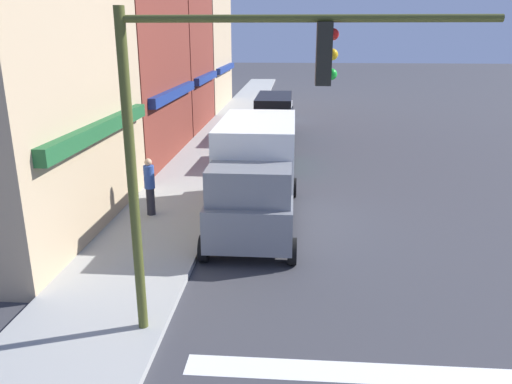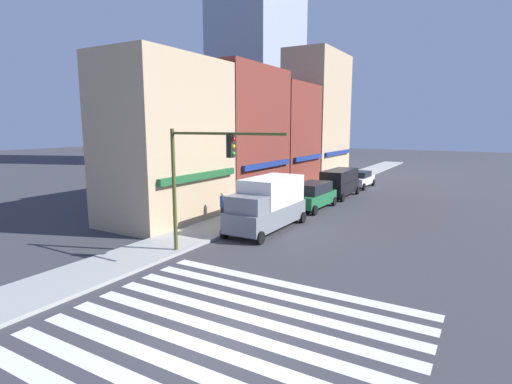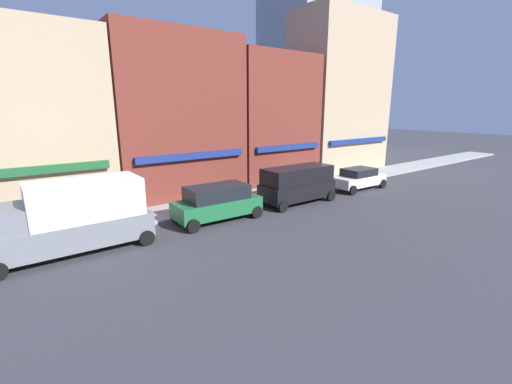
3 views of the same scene
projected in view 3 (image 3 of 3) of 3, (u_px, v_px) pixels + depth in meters
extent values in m
cube|color=tan|center=(22.00, 125.00, 18.13)|extent=(8.30, 5.00, 10.20)
cube|color=#1E592D|center=(32.00, 171.00, 16.58)|extent=(7.06, 0.30, 0.40)
cube|color=maroon|center=(173.00, 117.00, 23.08)|extent=(8.62, 5.00, 10.66)
cube|color=navy|center=(193.00, 156.00, 21.58)|extent=(7.33, 0.30, 0.40)
cube|color=maroon|center=(268.00, 119.00, 27.91)|extent=(7.33, 5.00, 10.06)
cube|color=navy|center=(289.00, 147.00, 26.34)|extent=(6.23, 0.30, 0.40)
cube|color=tan|center=(339.00, 95.00, 32.48)|extent=(9.44, 5.00, 14.30)
cube|color=navy|center=(359.00, 141.00, 31.43)|extent=(8.02, 0.30, 0.40)
cube|color=slate|center=(74.00, 232.00, 14.37)|extent=(6.21, 2.23, 1.10)
cube|color=silver|center=(86.00, 199.00, 14.40)|extent=(4.35, 2.22, 1.60)
cube|color=slate|center=(12.00, 218.00, 12.97)|extent=(1.75, 2.10, 0.90)
cylinder|color=black|center=(131.00, 225.00, 16.92)|extent=(0.68, 0.22, 0.68)
cylinder|color=black|center=(147.00, 238.00, 15.21)|extent=(0.68, 0.22, 0.68)
cube|color=#1E6638|center=(217.00, 207.00, 18.47)|extent=(4.75, 2.03, 0.85)
cube|color=black|center=(217.00, 192.00, 18.28)|extent=(3.34, 1.84, 0.75)
cylinder|color=black|center=(177.00, 217.00, 18.18)|extent=(0.68, 0.22, 0.68)
cylinder|color=black|center=(193.00, 226.00, 16.71)|extent=(0.68, 0.22, 0.68)
cylinder|color=black|center=(238.00, 204.00, 20.44)|extent=(0.68, 0.22, 0.68)
cylinder|color=black|center=(257.00, 212.00, 18.97)|extent=(0.68, 0.22, 0.68)
cube|color=black|center=(297.00, 190.00, 21.91)|extent=(5.00, 2.01, 1.00)
cube|color=black|center=(298.00, 175.00, 21.67)|extent=(4.75, 1.85, 1.00)
cylinder|color=black|center=(262.00, 199.00, 21.58)|extent=(0.68, 0.22, 0.68)
cylinder|color=black|center=(283.00, 206.00, 20.03)|extent=(0.68, 0.22, 0.68)
cylinder|color=black|center=(309.00, 190.00, 24.02)|extent=(0.68, 0.22, 0.68)
cylinder|color=black|center=(331.00, 196.00, 22.47)|extent=(0.68, 0.22, 0.68)
cube|color=white|center=(358.00, 180.00, 25.61)|extent=(4.43, 1.88, 0.70)
cube|color=black|center=(359.00, 172.00, 25.46)|extent=(2.45, 1.70, 0.55)
cylinder|color=black|center=(333.00, 186.00, 25.35)|extent=(0.68, 0.22, 0.68)
cylinder|color=black|center=(353.00, 190.00, 23.95)|extent=(0.68, 0.22, 0.68)
cylinder|color=black|center=(363.00, 180.00, 27.44)|extent=(0.68, 0.22, 0.68)
cylinder|color=black|center=(383.00, 184.00, 26.04)|extent=(0.68, 0.22, 0.68)
cylinder|color=#23232D|center=(66.00, 219.00, 17.05)|extent=(0.26, 0.26, 0.85)
cylinder|color=#2D4C9E|center=(64.00, 204.00, 16.86)|extent=(0.32, 0.32, 0.70)
sphere|color=tan|center=(62.00, 195.00, 16.75)|extent=(0.22, 0.22, 0.22)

